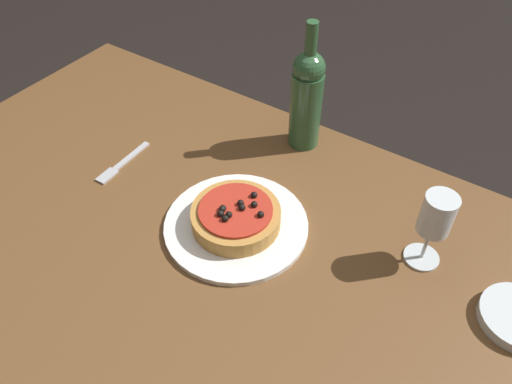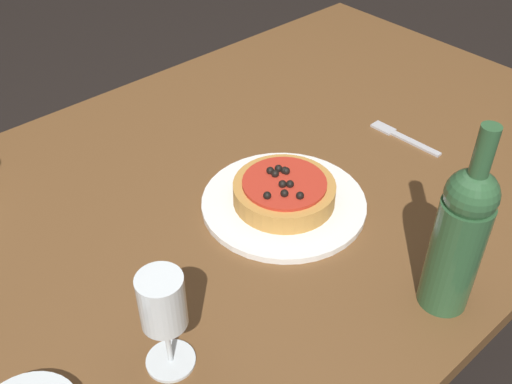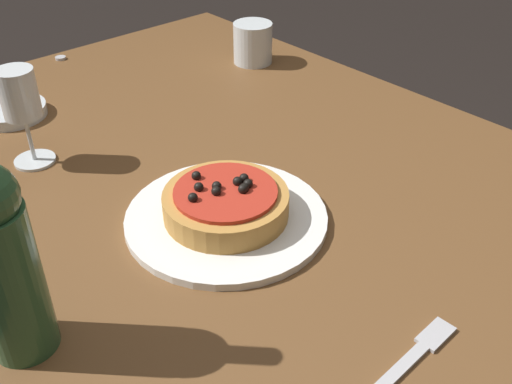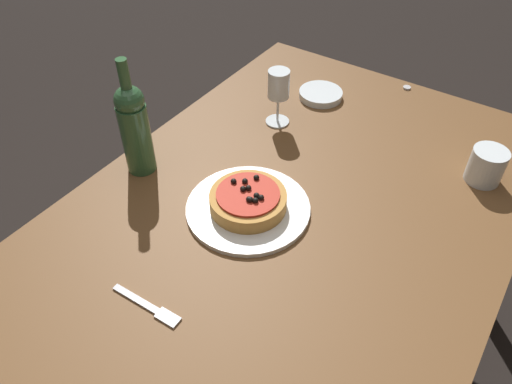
% 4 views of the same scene
% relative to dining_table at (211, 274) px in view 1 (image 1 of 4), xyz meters
% --- Properties ---
extents(dining_table, '(1.56, 0.97, 0.70)m').
position_rel_dining_table_xyz_m(dining_table, '(0.00, 0.00, 0.00)').
color(dining_table, brown).
rests_on(dining_table, ground_plane).
extents(dinner_plate, '(0.29, 0.29, 0.01)m').
position_rel_dining_table_xyz_m(dinner_plate, '(-0.01, -0.08, 0.08)').
color(dinner_plate, white).
rests_on(dinner_plate, dining_table).
extents(pizza, '(0.18, 0.18, 0.05)m').
position_rel_dining_table_xyz_m(pizza, '(-0.01, -0.08, 0.10)').
color(pizza, '#BC843D').
rests_on(pizza, dinner_plate).
extents(wine_glass, '(0.07, 0.07, 0.17)m').
position_rel_dining_table_xyz_m(wine_glass, '(-0.35, -0.22, 0.19)').
color(wine_glass, silver).
rests_on(wine_glass, dining_table).
extents(wine_bottle, '(0.07, 0.07, 0.31)m').
position_rel_dining_table_xyz_m(wine_bottle, '(0.02, -0.40, 0.20)').
color(wine_bottle, '#2D5633').
rests_on(wine_bottle, dining_table).
extents(fork, '(0.03, 0.16, 0.00)m').
position_rel_dining_table_xyz_m(fork, '(0.33, -0.09, 0.07)').
color(fork, '#B7B7BC').
rests_on(fork, dining_table).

